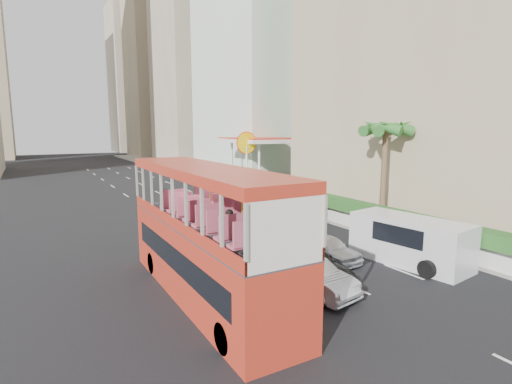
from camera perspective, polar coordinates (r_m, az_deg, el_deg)
ground_plane at (r=19.13m, az=10.08°, el=-10.82°), size 200.00×200.00×0.00m
double_decker_bus at (r=15.36m, az=-7.22°, el=-5.83°), size 2.50×11.00×5.06m
car_silver_lane_a at (r=16.59m, az=7.16°, el=-13.92°), size 2.32×4.62×1.46m
car_silver_lane_b at (r=20.36m, az=10.14°, el=-9.58°), size 1.79×3.86×1.28m
car_black at (r=17.70m, az=6.76°, el=-12.41°), size 2.25×5.37×1.55m
van_asset at (r=33.87m, az=-7.47°, el=-2.01°), size 2.27×4.38×1.18m
minibus_near at (r=25.65m, az=0.47°, el=-2.82°), size 1.95×5.36×2.35m
minibus_far at (r=28.55m, az=4.38°, el=-1.28°), size 2.79×6.28×2.69m
panel_van_near at (r=20.76m, az=21.08°, el=-6.49°), size 2.94×5.79×2.22m
panel_van_far at (r=40.22m, az=-6.07°, el=1.07°), size 2.58×4.76×1.80m
sidewalk at (r=44.35m, az=-1.69°, el=0.80°), size 6.00×120.00×0.18m
kerb_wall at (r=33.48m, az=2.95°, el=-0.89°), size 0.30×44.00×1.00m
hedge at (r=33.35m, az=2.96°, el=0.55°), size 1.10×44.00×0.70m
palm_tree at (r=26.50m, az=17.75°, el=1.96°), size 0.36×0.36×6.40m
shell_station at (r=42.80m, az=0.74°, el=4.09°), size 6.50×8.00×5.50m
tower_mid at (r=79.80m, az=-7.69°, el=22.42°), size 16.00×16.00×50.00m
tower_far_a at (r=101.13m, az=-13.59°, el=17.65°), size 14.00×14.00×44.00m
tower_far_b at (r=121.93m, az=-16.57°, el=15.07°), size 14.00×14.00×40.00m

